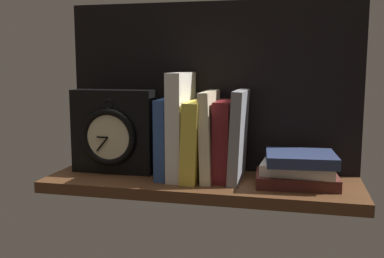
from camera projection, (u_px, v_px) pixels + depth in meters
ground_plane at (201, 184)px, 101.71cm from camera, size 71.07×22.42×2.50cm
back_panel at (210, 87)px, 108.80cm from camera, size 71.07×1.20×40.77cm
book_blue_modern at (168, 137)px, 103.60cm from camera, size 2.57×14.26×18.16cm
book_white_catcher at (181, 125)px, 102.43cm from camera, size 3.30×15.47×24.06cm
book_yellow_seinlanguage at (197, 139)px, 102.04cm from camera, size 4.12×16.96×17.87cm
book_cream_twain at (210, 135)px, 101.15cm from camera, size 3.00×15.17×20.00cm
book_maroon_dawkins at (224, 140)px, 100.55cm from camera, size 3.65×12.19×17.89cm
book_gray_chess at (239, 136)px, 99.63cm from camera, size 3.11×14.77×20.33cm
framed_clock at (113, 132)px, 106.92cm from camera, size 19.91×7.15×19.91cm
book_stack_side at (298, 169)px, 95.94cm from camera, size 18.01×14.47×7.21cm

